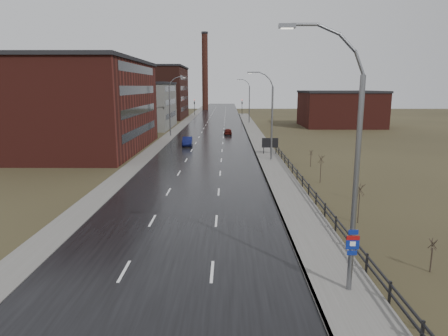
{
  "coord_description": "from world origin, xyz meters",
  "views": [
    {
      "loc": [
        3.08,
        -15.26,
        9.52
      ],
      "look_at": [
        2.82,
        16.55,
        3.0
      ],
      "focal_mm": 32.0,
      "sensor_mm": 36.0,
      "label": 1
    }
  ],
  "objects_px": {
    "billboard": "(270,143)",
    "car_far": "(228,132)",
    "car_near": "(187,142)",
    "streetlight_main": "(350,167)"
  },
  "relations": [
    {
      "from": "billboard",
      "to": "car_far",
      "type": "relative_size",
      "value": 0.64
    },
    {
      "from": "billboard",
      "to": "car_near",
      "type": "height_order",
      "value": "billboard"
    },
    {
      "from": "car_near",
      "to": "car_far",
      "type": "height_order",
      "value": "car_near"
    },
    {
      "from": "streetlight_main",
      "to": "car_far",
      "type": "height_order",
      "value": "streetlight_main"
    },
    {
      "from": "billboard",
      "to": "car_far",
      "type": "height_order",
      "value": "billboard"
    },
    {
      "from": "car_near",
      "to": "car_far",
      "type": "bearing_deg",
      "value": 63.82
    },
    {
      "from": "car_near",
      "to": "streetlight_main",
      "type": "bearing_deg",
      "value": -78.64
    },
    {
      "from": "car_near",
      "to": "car_far",
      "type": "distance_m",
      "value": 16.63
    },
    {
      "from": "billboard",
      "to": "car_far",
      "type": "bearing_deg",
      "value": 104.03
    },
    {
      "from": "billboard",
      "to": "car_near",
      "type": "xyz_separation_m",
      "value": [
        -12.49,
        8.35,
        -0.92
      ]
    }
  ]
}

